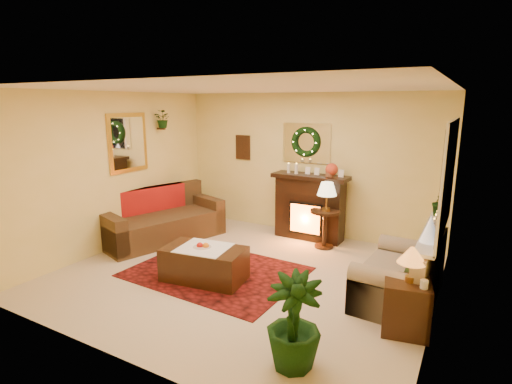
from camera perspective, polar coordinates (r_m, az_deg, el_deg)
The scene contains 31 objects.
floor at distance 5.87m, azimuth -1.70°, elevation -11.68°, with size 5.00×5.00×0.00m, color beige.
ceiling at distance 5.36m, azimuth -1.89°, elevation 14.58°, with size 5.00×5.00×0.00m, color white.
wall_back at distance 7.46m, azimuth 7.17°, elevation 3.91°, with size 5.00×5.00×0.00m, color #EFD88C.
wall_front at distance 3.78m, azimuth -19.69°, elevation -5.29°, with size 5.00×5.00×0.00m, color #EFD88C.
wall_left at distance 7.07m, azimuth -19.47°, elevation 2.81°, with size 4.50×4.50×0.00m, color #EFD88C.
wall_right at distance 4.73m, azimuth 25.20°, elevation -2.26°, with size 4.50×4.50×0.00m, color #EFD88C.
area_rug at distance 5.97m, azimuth -5.71°, elevation -11.27°, with size 2.38×1.78×0.01m, color #481A0D.
sofa at distance 7.32m, azimuth -13.22°, elevation -3.47°, with size 0.94×2.13×0.91m, color brown.
red_throw at distance 7.48m, azimuth -12.81°, elevation -2.90°, with size 0.81×1.32×0.02m, color red.
fireplace at distance 7.26m, azimuth 7.69°, elevation -2.40°, with size 1.21×0.38×1.11m, color black.
poinsettia at distance 6.97m, azimuth 10.76°, elevation 3.18°, with size 0.21×0.21×0.21m, color red.
mantel_candle_a at distance 7.23m, azimuth 4.68°, elevation 3.37°, with size 0.06×0.06×0.18m, color white.
mantel_candle_b at distance 7.15m, azimuth 5.79°, elevation 3.25°, with size 0.06×0.06×0.19m, color silver.
mantel_mirror at distance 7.39m, azimuth 7.19°, elevation 6.96°, with size 0.92×0.02×0.72m, color white.
wreath at distance 7.35m, azimuth 7.08°, elevation 7.09°, with size 0.55×0.55×0.11m, color #194719.
wall_art at distance 8.01m, azimuth -1.87°, elevation 6.40°, with size 0.32×0.03×0.48m, color #381E11.
gold_mirror at distance 7.20m, azimuth -17.83°, elevation 6.71°, with size 0.03×0.84×1.00m, color gold.
hanging_plant at distance 7.61m, azimuth -13.06°, elevation 8.94°, with size 0.33×0.28×0.36m, color #194719.
loveseat at distance 5.33m, azimuth 19.79°, elevation -10.17°, with size 0.83×1.43×0.83m, color gray.
window_frame at distance 5.21m, azimuth 25.77°, elevation 1.80°, with size 0.03×1.86×1.36m, color white.
window_glass at distance 5.22m, azimuth 25.61°, elevation 1.82°, with size 0.02×1.70×1.22m, color black.
window_sill at distance 5.38m, azimuth 23.97°, elevation -5.22°, with size 0.22×1.86×0.04m, color white.
mini_tree at distance 4.86m, azimuth 23.62°, elevation -4.90°, with size 0.21×0.21×0.31m, color white.
sill_plant at distance 6.02m, azimuth 24.90°, elevation -1.35°, with size 0.29×0.23×0.52m, color #245A2C.
side_table_round at distance 6.89m, azimuth 9.77°, elevation -5.23°, with size 0.50×0.50×0.66m, color #3A1F18.
lamp_cream at distance 6.72m, azimuth 10.07°, elevation -0.80°, with size 0.33×0.33×0.50m, color beige.
end_table_square at distance 4.73m, azimuth 20.61°, elevation -15.23°, with size 0.47×0.47×0.58m, color black.
lamp_tiffany at distance 4.54m, azimuth 21.28°, elevation -9.89°, with size 0.30×0.30×0.44m, color gold.
coffee_table at distance 5.66m, azimuth -7.38°, elevation -10.41°, with size 1.12×0.61×0.47m, color black.
fruit_bowl at distance 5.60m, azimuth -7.69°, elevation -8.05°, with size 0.25×0.25×0.06m, color silver.
floor_palm at distance 3.86m, azimuth 5.38°, elevation -18.06°, with size 1.52×1.52×2.72m, color #2F622D.
Camera 1 is at (2.76, -4.58, 2.41)m, focal length 28.00 mm.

